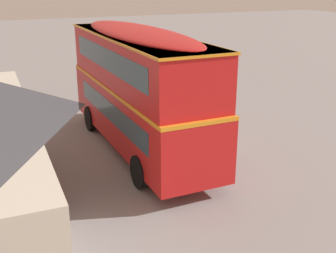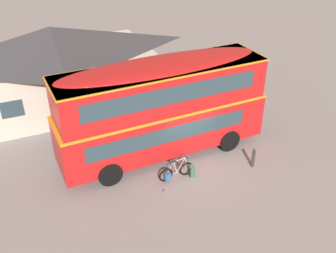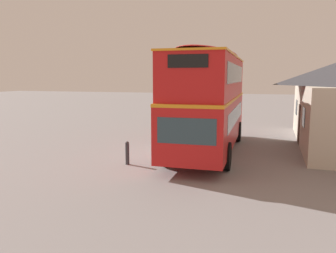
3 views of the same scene
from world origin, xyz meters
name	(u,v)px [view 1 (image 1 of 3)]	position (x,y,z in m)	size (l,w,h in m)	color
ground_plane	(161,138)	(0.00, 0.00, 0.00)	(120.00, 120.00, 0.00)	gray
double_decker_bus	(139,85)	(-0.86, 1.27, 2.64)	(9.97, 2.76, 4.79)	black
touring_bicycle	(190,136)	(-1.18, -0.81, 0.37)	(1.71, 0.49, 1.04)	black
backpack_on_ground	(184,131)	(-0.42, -0.92, 0.30)	(0.29, 0.35, 0.58)	#386642
water_bottle_red_squeeze	(216,147)	(-2.08, -1.54, 0.09)	(0.07, 0.07, 0.21)	#D84C33
kerb_bollard	(169,107)	(2.50, -1.52, 0.50)	(0.16, 0.16, 0.97)	#333338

